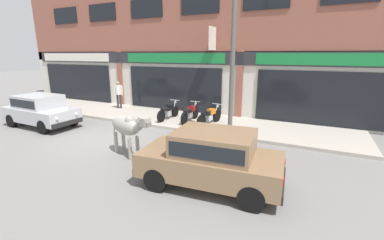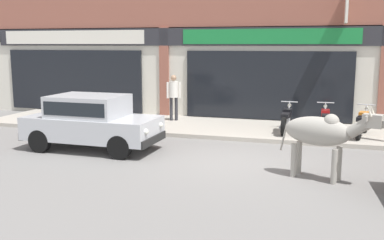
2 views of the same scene
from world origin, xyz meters
The scene contains 8 objects.
ground_plane centered at (0.00, 0.00, 0.00)m, with size 90.00×90.00×0.00m, color slate.
sidewalk centered at (0.00, 3.85, 0.06)m, with size 19.00×3.30×0.13m, color #A8A093.
cow centered at (1.97, -0.93, 1.01)m, with size 2.07×1.02×1.61m.
car_0 centered at (-3.95, 0.12, 0.81)m, with size 3.65×1.69×1.46m.
motorcycle_0 centered at (0.89, 3.43, 0.51)m, with size 0.52×1.81×0.88m.
motorcycle_1 centered at (2.03, 3.55, 0.51)m, with size 0.52×1.81×0.88m.
motorcycle_2 centered at (3.08, 3.43, 0.51)m, with size 0.66×1.79×0.88m.
pedestrian centered at (-3.10, 4.42, 1.11)m, with size 0.47×0.32×1.60m.
Camera 2 is at (2.02, -10.37, 2.81)m, focal length 42.00 mm.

